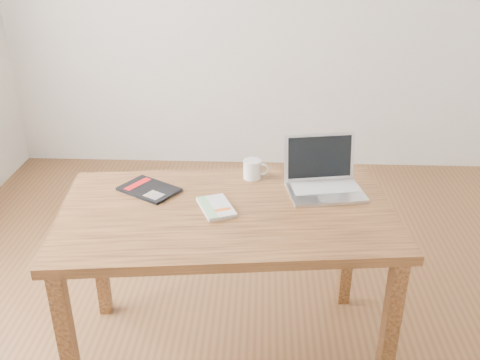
{
  "coord_description": "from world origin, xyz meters",
  "views": [
    {
      "loc": [
        -0.05,
        -2.01,
        1.79
      ],
      "look_at": [
        -0.14,
        -0.08,
        0.85
      ],
      "focal_mm": 40.0,
      "sensor_mm": 36.0,
      "label": 1
    }
  ],
  "objects_px": {
    "laptop": "(323,179)",
    "white_guidebook": "(216,207)",
    "black_guidebook": "(149,189)",
    "coffee_mug": "(253,169)",
    "desk": "(227,228)"
  },
  "relations": [
    {
      "from": "laptop",
      "to": "coffee_mug",
      "type": "relative_size",
      "value": 3.04
    },
    {
      "from": "black_guidebook",
      "to": "laptop",
      "type": "bearing_deg",
      "value": -53.56
    },
    {
      "from": "white_guidebook",
      "to": "laptop",
      "type": "xyz_separation_m",
      "value": [
        0.44,
        0.2,
        0.04
      ]
    },
    {
      "from": "black_guidebook",
      "to": "coffee_mug",
      "type": "bearing_deg",
      "value": -39.1
    },
    {
      "from": "white_guidebook",
      "to": "black_guidebook",
      "type": "height_order",
      "value": "white_guidebook"
    },
    {
      "from": "laptop",
      "to": "coffee_mug",
      "type": "height_order",
      "value": "laptop"
    },
    {
      "from": "laptop",
      "to": "white_guidebook",
      "type": "bearing_deg",
      "value": -165.93
    },
    {
      "from": "coffee_mug",
      "to": "white_guidebook",
      "type": "bearing_deg",
      "value": -117.01
    },
    {
      "from": "white_guidebook",
      "to": "coffee_mug",
      "type": "height_order",
      "value": "coffee_mug"
    },
    {
      "from": "white_guidebook",
      "to": "black_guidebook",
      "type": "distance_m",
      "value": 0.33
    },
    {
      "from": "black_guidebook",
      "to": "coffee_mug",
      "type": "xyz_separation_m",
      "value": [
        0.44,
        0.15,
        0.04
      ]
    },
    {
      "from": "white_guidebook",
      "to": "black_guidebook",
      "type": "bearing_deg",
      "value": 131.88
    },
    {
      "from": "laptop",
      "to": "desk",
      "type": "bearing_deg",
      "value": -164.02
    },
    {
      "from": "desk",
      "to": "coffee_mug",
      "type": "relative_size",
      "value": 12.24
    },
    {
      "from": "desk",
      "to": "coffee_mug",
      "type": "xyz_separation_m",
      "value": [
        0.1,
        0.29,
        0.13
      ]
    }
  ]
}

